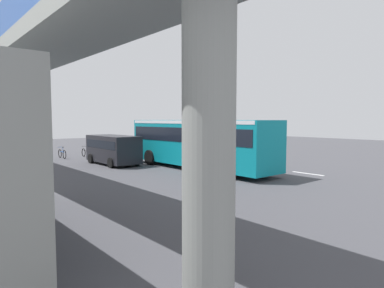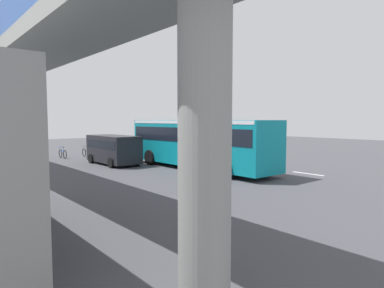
{
  "view_description": "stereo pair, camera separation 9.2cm",
  "coord_description": "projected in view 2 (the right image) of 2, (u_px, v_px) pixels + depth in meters",
  "views": [
    {
      "loc": [
        -16.24,
        15.38,
        3.17
      ],
      "look_at": [
        0.03,
        1.49,
        1.6
      ],
      "focal_mm": 30.93,
      "sensor_mm": 36.0,
      "label": 1
    },
    {
      "loc": [
        -16.3,
        15.31,
        3.17
      ],
      "look_at": [
        0.03,
        1.49,
        1.6
      ],
      "focal_mm": 30.93,
      "sensor_mm": 36.0,
      "label": 2
    }
  ],
  "objects": [
    {
      "name": "ground",
      "position": [
        209.0,
        166.0,
        22.5
      ],
      "size": [
        80.0,
        80.0,
        0.0
      ],
      "primitive_type": "plane",
      "color": "#424247"
    },
    {
      "name": "city_bus",
      "position": [
        198.0,
        140.0,
        21.27
      ],
      "size": [
        11.54,
        2.85,
        3.15
      ],
      "color": "#0C8493",
      "rests_on": "ground"
    },
    {
      "name": "parked_van",
      "position": [
        113.0,
        148.0,
        23.52
      ],
      "size": [
        4.8,
        2.17,
        2.05
      ],
      "color": "black",
      "rests_on": "ground"
    },
    {
      "name": "bicycle_red",
      "position": [
        102.0,
        152.0,
        28.81
      ],
      "size": [
        1.77,
        0.44,
        0.96
      ],
      "color": "black",
      "rests_on": "ground"
    },
    {
      "name": "bicycle_black",
      "position": [
        87.0,
        153.0,
        28.06
      ],
      "size": [
        1.77,
        0.44,
        0.96
      ],
      "color": "black",
      "rests_on": "ground"
    },
    {
      "name": "bicycle_blue",
      "position": [
        63.0,
        154.0,
        27.23
      ],
      "size": [
        1.77,
        0.44,
        0.96
      ],
      "color": "black",
      "rests_on": "ground"
    },
    {
      "name": "pedestrian",
      "position": [
        186.0,
        144.0,
        30.93
      ],
      "size": [
        0.38,
        0.38,
        1.79
      ],
      "color": "#2D2D38",
      "rests_on": "ground"
    },
    {
      "name": "traffic_sign",
      "position": [
        213.0,
        135.0,
        28.68
      ],
      "size": [
        0.08,
        0.6,
        2.8
      ],
      "color": "slate",
      "rests_on": "ground"
    },
    {
      "name": "lane_dash_leftmost",
      "position": [
        308.0,
        174.0,
        19.46
      ],
      "size": [
        2.0,
        0.2,
        0.01
      ],
      "primitive_type": "cube",
      "color": "silver",
      "rests_on": "ground"
    },
    {
      "name": "lane_dash_left",
      "position": [
        254.0,
        166.0,
        22.51
      ],
      "size": [
        2.0,
        0.2,
        0.01
      ],
      "primitive_type": "cube",
      "color": "silver",
      "rests_on": "ground"
    },
    {
      "name": "lane_dash_centre",
      "position": [
        214.0,
        161.0,
        25.55
      ],
      "size": [
        2.0,
        0.2,
        0.01
      ],
      "primitive_type": "cube",
      "color": "silver",
      "rests_on": "ground"
    },
    {
      "name": "lane_dash_right",
      "position": [
        181.0,
        156.0,
        28.59
      ],
      "size": [
        2.0,
        0.2,
        0.01
      ],
      "primitive_type": "cube",
      "color": "silver",
      "rests_on": "ground"
    },
    {
      "name": "pedestrian_overpass",
      "position": [
        18.0,
        73.0,
        14.63
      ],
      "size": [
        26.52,
        2.6,
        7.06
      ],
      "color": "gray",
      "rests_on": "ground"
    }
  ]
}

